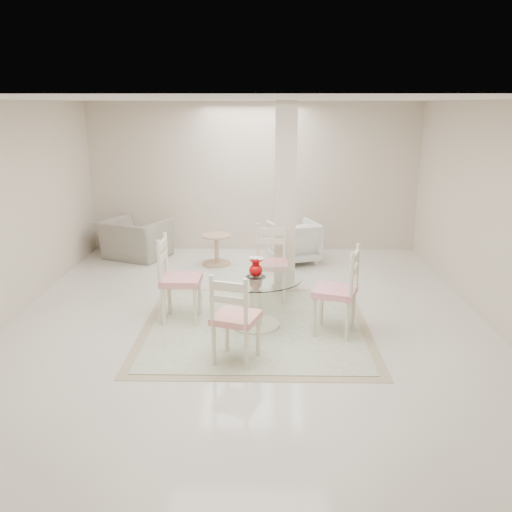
{
  "coord_description": "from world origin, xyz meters",
  "views": [
    {
      "loc": [
        0.21,
        -6.4,
        2.65
      ],
      "look_at": [
        0.1,
        -0.01,
        0.85
      ],
      "focal_mm": 38.0,
      "sensor_mm": 36.0,
      "label": 1
    }
  ],
  "objects_px": {
    "dining_chair_east": "(342,285)",
    "side_table": "(217,251)",
    "dining_table": "(256,301)",
    "recliner_taupe": "(135,239)",
    "dining_chair_north": "(271,257)",
    "red_vase": "(256,267)",
    "armchair_white": "(294,242)",
    "dining_chair_west": "(175,273)",
    "dining_chair_south": "(234,312)",
    "column": "(285,198)"
  },
  "relations": [
    {
      "from": "dining_chair_north",
      "to": "dining_chair_west",
      "type": "relative_size",
      "value": 0.96
    },
    {
      "from": "column",
      "to": "side_table",
      "type": "height_order",
      "value": "column"
    },
    {
      "from": "dining_table",
      "to": "dining_chair_east",
      "type": "xyz_separation_m",
      "value": [
        1.0,
        -0.21,
        0.29
      ]
    },
    {
      "from": "dining_chair_north",
      "to": "dining_chair_south",
      "type": "xyz_separation_m",
      "value": [
        -0.4,
        -2.01,
        -0.03
      ]
    },
    {
      "from": "dining_table",
      "to": "recliner_taupe",
      "type": "relative_size",
      "value": 1.06
    },
    {
      "from": "dining_table",
      "to": "side_table",
      "type": "bearing_deg",
      "value": 104.89
    },
    {
      "from": "dining_chair_east",
      "to": "recliner_taupe",
      "type": "xyz_separation_m",
      "value": [
        -3.2,
        3.28,
        -0.28
      ]
    },
    {
      "from": "dining_chair_north",
      "to": "column",
      "type": "bearing_deg",
      "value": 69.63
    },
    {
      "from": "dining_chair_north",
      "to": "armchair_white",
      "type": "xyz_separation_m",
      "value": [
        0.41,
        1.86,
        -0.25
      ]
    },
    {
      "from": "column",
      "to": "dining_chair_south",
      "type": "distance_m",
      "value": 2.69
    },
    {
      "from": "dining_chair_east",
      "to": "armchair_white",
      "type": "relative_size",
      "value": 1.51
    },
    {
      "from": "dining_table",
      "to": "dining_chair_east",
      "type": "height_order",
      "value": "dining_chair_east"
    },
    {
      "from": "red_vase",
      "to": "dining_chair_east",
      "type": "distance_m",
      "value": 1.04
    },
    {
      "from": "dining_chair_north",
      "to": "recliner_taupe",
      "type": "height_order",
      "value": "dining_chair_north"
    },
    {
      "from": "red_vase",
      "to": "dining_chair_north",
      "type": "bearing_deg",
      "value": 79.28
    },
    {
      "from": "red_vase",
      "to": "recliner_taupe",
      "type": "distance_m",
      "value": 3.79
    },
    {
      "from": "dining_chair_east",
      "to": "dining_chair_north",
      "type": "xyz_separation_m",
      "value": [
        -0.81,
        1.22,
        -0.02
      ]
    },
    {
      "from": "dining_chair_east",
      "to": "dining_chair_west",
      "type": "distance_m",
      "value": 2.05
    },
    {
      "from": "dining_table",
      "to": "armchair_white",
      "type": "bearing_deg",
      "value": 78.15
    },
    {
      "from": "dining_table",
      "to": "column",
      "type": "bearing_deg",
      "value": 75.28
    },
    {
      "from": "column",
      "to": "red_vase",
      "type": "xyz_separation_m",
      "value": [
        -0.4,
        -1.51,
        -0.58
      ]
    },
    {
      "from": "dining_table",
      "to": "dining_chair_west",
      "type": "height_order",
      "value": "dining_chair_west"
    },
    {
      "from": "dining_table",
      "to": "dining_chair_south",
      "type": "xyz_separation_m",
      "value": [
        -0.21,
        -1.0,
        0.25
      ]
    },
    {
      "from": "column",
      "to": "armchair_white",
      "type": "height_order",
      "value": "column"
    },
    {
      "from": "column",
      "to": "dining_chair_west",
      "type": "height_order",
      "value": "column"
    },
    {
      "from": "dining_chair_west",
      "to": "dining_chair_south",
      "type": "relative_size",
      "value": 1.09
    },
    {
      "from": "red_vase",
      "to": "armchair_white",
      "type": "bearing_deg",
      "value": 78.14
    },
    {
      "from": "recliner_taupe",
      "to": "column",
      "type": "bearing_deg",
      "value": 171.27
    },
    {
      "from": "dining_table",
      "to": "dining_chair_west",
      "type": "relative_size",
      "value": 0.94
    },
    {
      "from": "dining_chair_west",
      "to": "side_table",
      "type": "height_order",
      "value": "dining_chair_west"
    },
    {
      "from": "dining_chair_south",
      "to": "armchair_white",
      "type": "relative_size",
      "value": 1.41
    },
    {
      "from": "dining_chair_east",
      "to": "dining_chair_south",
      "type": "bearing_deg",
      "value": -38.66
    },
    {
      "from": "recliner_taupe",
      "to": "dining_chair_south",
      "type": "bearing_deg",
      "value": 138.33
    },
    {
      "from": "dining_chair_south",
      "to": "red_vase",
      "type": "bearing_deg",
      "value": -83.59
    },
    {
      "from": "dining_table",
      "to": "side_table",
      "type": "relative_size",
      "value": 2.17
    },
    {
      "from": "dining_table",
      "to": "side_table",
      "type": "distance_m",
      "value": 2.77
    },
    {
      "from": "red_vase",
      "to": "dining_chair_east",
      "type": "relative_size",
      "value": 0.21
    },
    {
      "from": "dining_table",
      "to": "dining_chair_west",
      "type": "xyz_separation_m",
      "value": [
        -1.01,
        0.19,
        0.3
      ]
    },
    {
      "from": "armchair_white",
      "to": "side_table",
      "type": "relative_size",
      "value": 1.51
    },
    {
      "from": "red_vase",
      "to": "side_table",
      "type": "relative_size",
      "value": 0.48
    },
    {
      "from": "dining_chair_west",
      "to": "side_table",
      "type": "distance_m",
      "value": 2.54
    },
    {
      "from": "column",
      "to": "recliner_taupe",
      "type": "bearing_deg",
      "value": 148.89
    },
    {
      "from": "dining_chair_east",
      "to": "armchair_white",
      "type": "bearing_deg",
      "value": -154.18
    },
    {
      "from": "recliner_taupe",
      "to": "armchair_white",
      "type": "distance_m",
      "value": 2.8
    },
    {
      "from": "armchair_white",
      "to": "recliner_taupe",
      "type": "bearing_deg",
      "value": -23.91
    },
    {
      "from": "dining_chair_north",
      "to": "dining_chair_west",
      "type": "height_order",
      "value": "dining_chair_west"
    },
    {
      "from": "dining_chair_east",
      "to": "side_table",
      "type": "bearing_deg",
      "value": -130.92
    },
    {
      "from": "red_vase",
      "to": "dining_chair_north",
      "type": "height_order",
      "value": "dining_chair_north"
    },
    {
      "from": "dining_table",
      "to": "recliner_taupe",
      "type": "xyz_separation_m",
      "value": [
        -2.19,
        3.07,
        0.02
      ]
    },
    {
      "from": "red_vase",
      "to": "dining_chair_east",
      "type": "height_order",
      "value": "dining_chair_east"
    }
  ]
}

